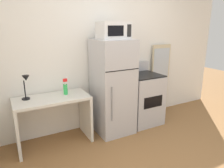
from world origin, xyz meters
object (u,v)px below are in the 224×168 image
spray_bottle (65,88)px  refrigerator (113,87)px  leaning_mirror (160,79)px  desk_lamp (26,83)px  microwave (113,30)px  desk (53,112)px  oven_range (143,98)px

spray_bottle → refrigerator: (0.77, -0.09, -0.07)m
spray_bottle → leaning_mirror: (2.02, 0.19, -0.15)m
desk_lamp → leaning_mirror: bearing=3.3°
desk_lamp → spray_bottle: bearing=-4.0°
desk_lamp → spray_bottle: desk_lamp is taller
refrigerator → microwave: size_ratio=3.40×
desk → oven_range: (1.64, -0.03, -0.05)m
refrigerator → oven_range: (0.64, 0.02, -0.32)m
desk → spray_bottle: bearing=10.0°
oven_range → leaning_mirror: size_ratio=0.79×
desk_lamp → oven_range: 2.03m
spray_bottle → oven_range: (1.41, -0.07, -0.38)m
desk → leaning_mirror: 2.26m
microwave → desk: bearing=175.9°
spray_bottle → leaning_mirror: size_ratio=0.18×
microwave → oven_range: microwave is taller
refrigerator → oven_range: bearing=1.8°
refrigerator → oven_range: 0.72m
desk_lamp → microwave: 1.50m
spray_bottle → desk_lamp: bearing=176.0°
spray_bottle → refrigerator: bearing=-6.7°
desk → refrigerator: refrigerator is taller
oven_range → refrigerator: bearing=-178.2°
desk → oven_range: oven_range is taller
spray_bottle → oven_range: 1.46m
desk → refrigerator: (0.99, -0.05, 0.26)m
desk_lamp → microwave: microwave is taller
spray_bottle → desk: bearing=-170.0°
desk → desk_lamp: desk_lamp is taller
microwave → leaning_mirror: microwave is taller
oven_range → desk: bearing=178.9°
desk_lamp → oven_range: bearing=-3.2°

